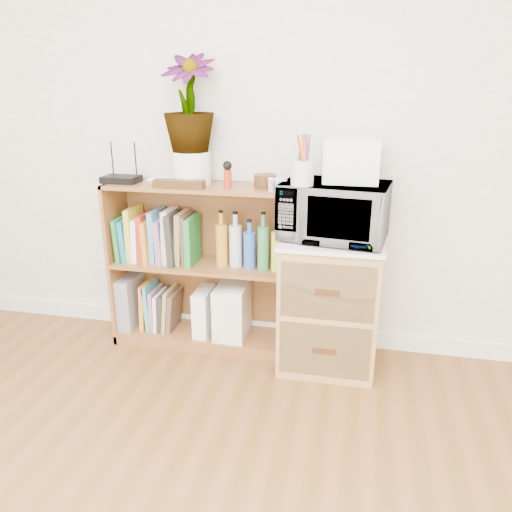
% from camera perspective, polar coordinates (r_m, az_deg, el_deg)
% --- Properties ---
extents(skirting_board, '(4.00, 0.02, 0.10)m').
position_cam_1_polar(skirting_board, '(3.08, 0.87, -8.30)').
color(skirting_board, white).
rests_on(skirting_board, ground).
extents(bookshelf, '(1.00, 0.30, 0.95)m').
position_cam_1_polar(bookshelf, '(2.87, -6.52, -1.28)').
color(bookshelf, brown).
rests_on(bookshelf, ground).
extents(wicker_unit, '(0.50, 0.45, 0.70)m').
position_cam_1_polar(wicker_unit, '(2.71, 8.36, -5.45)').
color(wicker_unit, '#9E7542').
rests_on(wicker_unit, ground).
extents(microwave, '(0.56, 0.42, 0.29)m').
position_cam_1_polar(microwave, '(2.53, 8.90, 5.09)').
color(microwave, white).
rests_on(microwave, wicker_unit).
extents(pen_cup, '(0.11, 0.11, 0.12)m').
position_cam_1_polar(pen_cup, '(2.40, 5.32, 9.43)').
color(pen_cup, silver).
rests_on(pen_cup, microwave).
extents(small_appliance, '(0.26, 0.22, 0.21)m').
position_cam_1_polar(small_appliance, '(2.53, 10.91, 10.68)').
color(small_appliance, white).
rests_on(small_appliance, microwave).
extents(router, '(0.20, 0.13, 0.04)m').
position_cam_1_polar(router, '(2.88, -15.14, 8.47)').
color(router, black).
rests_on(router, bookshelf).
extents(white_bowl, '(0.13, 0.13, 0.03)m').
position_cam_1_polar(white_bowl, '(2.78, -10.95, 8.36)').
color(white_bowl, white).
rests_on(white_bowl, bookshelf).
extents(plant_pot, '(0.21, 0.21, 0.17)m').
position_cam_1_polar(plant_pot, '(2.75, -7.37, 9.95)').
color(plant_pot, white).
rests_on(plant_pot, bookshelf).
extents(potted_plant, '(0.28, 0.28, 0.49)m').
position_cam_1_polar(potted_plant, '(2.72, -7.68, 16.93)').
color(potted_plant, '#37722D').
rests_on(potted_plant, plant_pot).
extents(trinket_box, '(0.27, 0.07, 0.04)m').
position_cam_1_polar(trinket_box, '(2.66, -8.78, 8.15)').
color(trinket_box, '#34200E').
rests_on(trinket_box, bookshelf).
extents(kokeshi_doll, '(0.04, 0.04, 0.09)m').
position_cam_1_polar(kokeshi_doll, '(2.64, -3.27, 8.80)').
color(kokeshi_doll, '#A72A14').
rests_on(kokeshi_doll, bookshelf).
extents(wooden_bowl, '(0.12, 0.12, 0.07)m').
position_cam_1_polar(wooden_bowl, '(2.64, 1.03, 8.57)').
color(wooden_bowl, '#37210F').
rests_on(wooden_bowl, bookshelf).
extents(paint_jars, '(0.11, 0.04, 0.05)m').
position_cam_1_polar(paint_jars, '(2.53, 2.46, 7.93)').
color(paint_jars, pink).
rests_on(paint_jars, bookshelf).
extents(file_box, '(0.09, 0.25, 0.31)m').
position_cam_1_polar(file_box, '(3.12, -14.14, -4.94)').
color(file_box, gray).
rests_on(file_box, bookshelf).
extents(magazine_holder_left, '(0.09, 0.22, 0.27)m').
position_cam_1_polar(magazine_holder_left, '(2.96, -5.94, -6.28)').
color(magazine_holder_left, white).
rests_on(magazine_holder_left, bookshelf).
extents(magazine_holder_mid, '(0.10, 0.24, 0.30)m').
position_cam_1_polar(magazine_holder_mid, '(2.91, -3.53, -6.23)').
color(magazine_holder_mid, white).
rests_on(magazine_holder_mid, bookshelf).
extents(magazine_holder_right, '(0.10, 0.26, 0.32)m').
position_cam_1_polar(magazine_holder_right, '(2.89, -2.01, -6.24)').
color(magazine_holder_right, silver).
rests_on(magazine_holder_right, bookshelf).
extents(cookbooks, '(0.45, 0.20, 0.30)m').
position_cam_1_polar(cookbooks, '(2.89, -11.00, 2.10)').
color(cookbooks, '#207931').
rests_on(cookbooks, bookshelf).
extents(liquor_bottles, '(0.45, 0.07, 0.31)m').
position_cam_1_polar(liquor_bottles, '(2.73, -0.10, 1.61)').
color(liquor_bottles, '#BA7F22').
rests_on(liquor_bottles, bookshelf).
extents(lower_books, '(0.22, 0.19, 0.28)m').
position_cam_1_polar(lower_books, '(3.06, -10.89, -5.79)').
color(lower_books, orange).
rests_on(lower_books, bookshelf).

